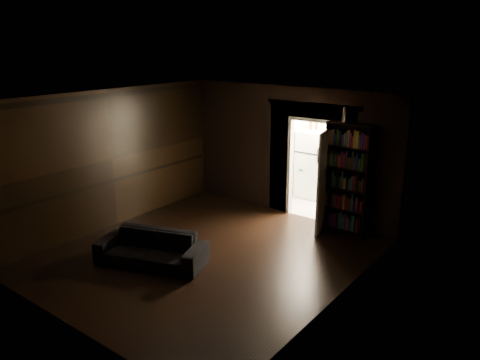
% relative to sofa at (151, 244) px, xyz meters
% --- Properties ---
extents(ground, '(5.50, 5.50, 0.00)m').
position_rel_sofa_xyz_m(ground, '(0.56, 0.80, -0.36)').
color(ground, black).
rests_on(ground, ground).
extents(room_walls, '(5.02, 5.61, 2.84)m').
position_rel_sofa_xyz_m(room_walls, '(0.55, 1.87, 1.32)').
color(room_walls, black).
rests_on(room_walls, ground).
extents(kitchen_alcove, '(2.20, 1.80, 2.60)m').
position_rel_sofa_xyz_m(kitchen_alcove, '(1.06, 4.67, 0.85)').
color(kitchen_alcove, '#AFA898').
rests_on(kitchen_alcove, ground).
extents(sofa, '(2.04, 1.39, 0.72)m').
position_rel_sofa_xyz_m(sofa, '(0.00, 0.00, 0.00)').
color(sofa, black).
rests_on(sofa, ground).
extents(bookshelf, '(0.95, 0.65, 2.20)m').
position_rel_sofa_xyz_m(bookshelf, '(2.03, 3.35, 0.74)').
color(bookshelf, black).
rests_on(bookshelf, ground).
extents(refrigerator, '(0.95, 0.92, 1.65)m').
position_rel_sofa_xyz_m(refrigerator, '(0.46, 4.91, 0.46)').
color(refrigerator, white).
rests_on(refrigerator, ground).
extents(door, '(0.24, 0.84, 2.05)m').
position_rel_sofa_xyz_m(door, '(1.63, 3.11, 0.66)').
color(door, white).
rests_on(door, ground).
extents(figurine, '(0.10, 0.10, 0.28)m').
position_rel_sofa_xyz_m(figurine, '(1.87, 3.36, 1.98)').
color(figurine, white).
rests_on(figurine, bookshelf).
extents(bottles, '(0.66, 0.36, 0.28)m').
position_rel_sofa_xyz_m(bottles, '(0.53, 4.93, 1.43)').
color(bottles, black).
rests_on(bottles, refrigerator).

